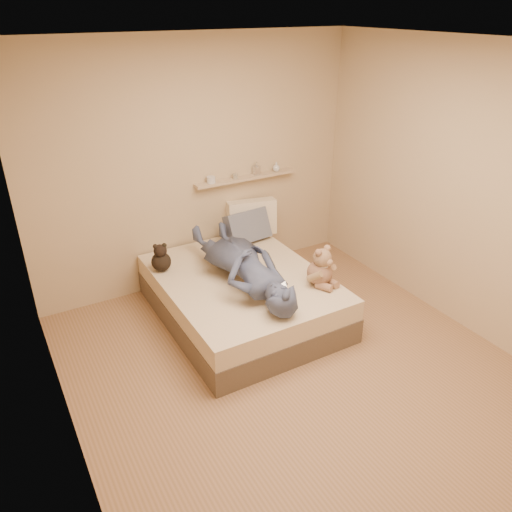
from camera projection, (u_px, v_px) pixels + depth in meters
room at (299, 231)px, 3.74m from camera, size 3.80×3.80×3.80m
bed at (242, 296)px, 4.95m from camera, size 1.50×1.90×0.45m
game_console at (276, 287)px, 4.34m from camera, size 0.20×0.12×0.06m
teddy_bear at (321, 269)px, 4.64m from camera, size 0.32×0.32×0.40m
dark_plush at (161, 259)px, 4.90m from camera, size 0.19×0.19×0.30m
pillow_cream at (252, 218)px, 5.66m from camera, size 0.58×0.30×0.41m
pillow_grey at (248, 227)px, 5.50m from camera, size 0.52×0.32×0.37m
person at (243, 264)px, 4.67m from camera, size 0.61×1.62×0.38m
wall_shelf at (246, 178)px, 5.50m from camera, size 1.20×0.12×0.03m
shelf_bottles at (249, 172)px, 5.49m from camera, size 0.90×0.09×0.15m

